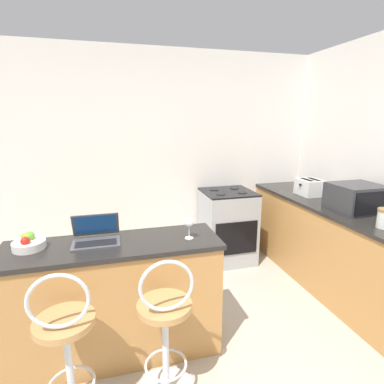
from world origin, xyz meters
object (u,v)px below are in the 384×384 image
bar_stool_near (67,352)px  toaster (310,187)px  laptop (96,235)px  microwave (356,198)px  fruit_bowl (29,243)px  wine_glass_tall (189,223)px  stove_range (227,226)px  bar_stool_far (166,334)px  mug_white (332,192)px

bar_stool_near → toaster: size_ratio=3.59×
laptop → toaster: bearing=18.8°
microwave → laptop: bearing=-177.0°
laptop → fruit_bowl: 0.44m
fruit_bowl → wine_glass_tall: wine_glass_tall is taller
stove_range → wine_glass_tall: wine_glass_tall is taller
fruit_bowl → wine_glass_tall: bearing=-5.6°
bar_stool_near → bar_stool_far: size_ratio=1.00×
microwave → stove_range: (-0.87, 1.09, -0.59)m
bar_stool_far → microwave: (1.98, 0.67, 0.57)m
bar_stool_near → bar_stool_far: (0.57, 0.00, 0.00)m
microwave → toaster: (-0.02, 0.68, -0.04)m
laptop → mug_white: laptop is taller
microwave → wine_glass_tall: microwave is taller
bar_stool_near → mug_white: bearing=24.5°
laptop → mug_white: size_ratio=3.13×
stove_range → bar_stool_far: bearing=-122.1°
bar_stool_near → mug_white: size_ratio=9.58×
bar_stool_near → bar_stool_far: 0.57m
bar_stool_far → mug_white: size_ratio=9.58×
fruit_bowl → wine_glass_tall: (1.11, -0.11, 0.08)m
mug_white → toaster: bearing=160.5°
toaster → bar_stool_far: bearing=-145.5°
microwave → toaster: microwave is taller
bar_stool_near → mug_white: bar_stool_near is taller
fruit_bowl → mug_white: (3.05, 0.73, 0.00)m
bar_stool_near → stove_range: bearing=46.4°
mug_white → fruit_bowl: bearing=-166.6°
fruit_bowl → mug_white: 3.13m
bar_stool_far → microwave: bearing=18.7°
toaster → mug_white: size_ratio=2.67×
wine_glass_tall → toaster: bearing=28.5°
mug_white → wine_glass_tall: 2.11m
bar_stool_far → toaster: (1.96, 1.35, 0.53)m
microwave → fruit_bowl: bearing=-177.2°
toaster → stove_range: size_ratio=0.31×
laptop → toaster: size_ratio=1.17×
laptop → stove_range: size_ratio=0.36×
wine_glass_tall → laptop: bearing=169.8°
toaster → mug_white: 0.26m
toaster → wine_glass_tall: 1.93m
laptop → toaster: (2.36, 0.80, 0.04)m
toaster → wine_glass_tall: toaster is taller
laptop → wine_glass_tall: bearing=-10.2°
bar_stool_far → stove_range: bearing=57.9°
microwave → bar_stool_near: bearing=-165.3°
bar_stool_near → fruit_bowl: (-0.27, 0.54, 0.48)m
laptop → stove_range: bearing=38.9°
stove_range → fruit_bowl: bearing=-147.8°
bar_stool_near → microwave: 2.70m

